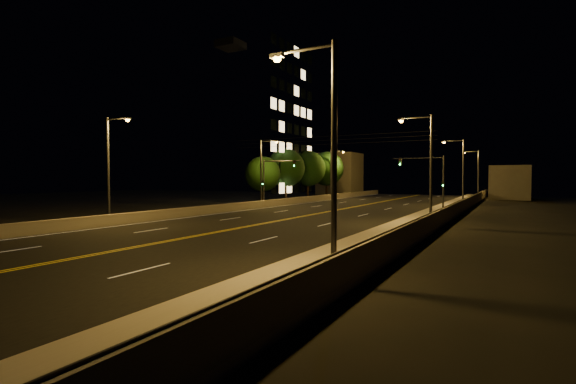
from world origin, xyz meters
The scene contains 25 objects.
ground centered at (0.00, 0.00, 0.00)m, with size 160.00×160.00×0.00m, color black.
road centered at (0.00, 20.00, 0.01)m, with size 18.00×120.00×0.02m, color black.
sidewalk centered at (10.80, 20.00, 0.15)m, with size 3.60×120.00×0.30m, color gray.
curb centered at (8.93, 20.00, 0.07)m, with size 0.14×120.00×0.15m, color gray.
parapet_wall centered at (12.45, 20.00, 0.80)m, with size 0.30×120.00×1.00m, color gray.
jersey_barrier centered at (-9.34, 20.00, 0.43)m, with size 0.45×120.00×0.85m, color gray.
distant_building_right centered at (16.50, 69.69, 2.78)m, with size 6.00×10.00×5.56m, color slate.
distant_building_left centered at (-16.00, 74.64, 4.40)m, with size 8.00×8.00×8.81m, color slate.
parapet_rail centered at (12.45, 20.00, 1.33)m, with size 0.06×0.06×120.00m, color black.
lane_markings centered at (0.00, 19.93, 0.02)m, with size 17.32×116.00×0.00m.
streetlight_0 centered at (11.49, 3.18, 4.78)m, with size 2.55×0.28×8.17m.
streetlight_1 centered at (11.49, 21.79, 4.78)m, with size 2.55×0.28×8.17m.
streetlight_2 centered at (11.49, 43.67, 4.78)m, with size 2.55×0.28×8.17m.
streetlight_3 centered at (11.49, 67.12, 4.78)m, with size 2.55×0.28×8.17m.
streetlight_4 centered at (-9.89, 11.63, 4.78)m, with size 2.55×0.28×8.17m.
streetlight_5 centered at (-9.89, 33.54, 4.78)m, with size 2.55×0.28×8.17m.
streetlight_6 centered at (-9.89, 55.76, 4.78)m, with size 2.55×0.28×8.17m.
traffic_signal_right centered at (9.96, 33.50, 3.68)m, with size 5.11×0.31×5.77m.
traffic_signal_left centered at (-8.76, 33.50, 3.68)m, with size 5.11×0.31×5.77m.
overhead_wires centered at (0.00, 29.50, 7.40)m, with size 22.00×0.03×0.83m.
building_tower centered at (-25.61, 48.39, 12.79)m, with size 24.00×15.00×26.73m.
tree_0 centered at (-12.82, 38.11, 4.08)m, with size 4.78×4.78×6.48m.
tree_1 centered at (-14.25, 47.20, 5.11)m, with size 5.98×5.98×8.10m.
tree_2 centered at (-13.28, 53.11, 5.10)m, with size 5.97×5.97×8.09m.
tree_3 centered at (-12.02, 58.12, 5.15)m, with size 6.03×6.03×8.18m.
Camera 1 is at (17.11, -9.84, 3.61)m, focal length 26.00 mm.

